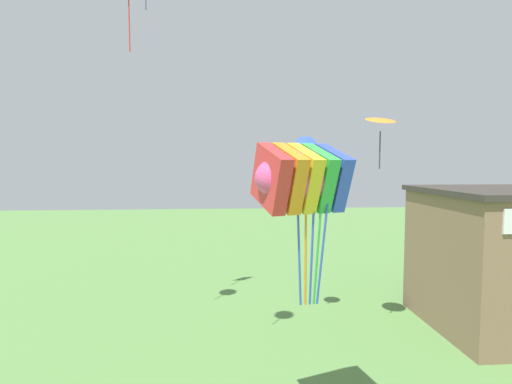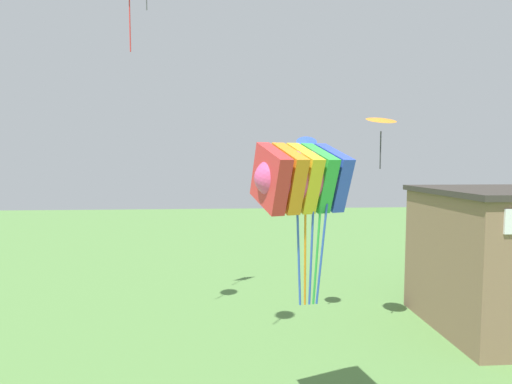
{
  "view_description": "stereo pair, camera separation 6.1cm",
  "coord_description": "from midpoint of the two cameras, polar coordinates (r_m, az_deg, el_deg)",
  "views": [
    {
      "loc": [
        -0.91,
        -2.91,
        7.35
      ],
      "look_at": [
        0.0,
        9.26,
        6.44
      ],
      "focal_mm": 28.0,
      "sensor_mm": 36.0,
      "label": 1
    },
    {
      "loc": [
        -0.85,
        -2.91,
        7.35
      ],
      "look_at": [
        0.0,
        9.26,
        6.44
      ],
      "focal_mm": 28.0,
      "sensor_mm": 36.0,
      "label": 2
    }
  ],
  "objects": [
    {
      "name": "kite_rainbow_parafoil",
      "position": [
        9.86,
        6.29,
        2.03
      ],
      "size": [
        2.86,
        2.41,
        4.05
      ],
      "color": "#E54C8C"
    },
    {
      "name": "kite_blue_delta",
      "position": [
        17.49,
        7.05,
        7.06
      ],
      "size": [
        0.96,
        0.86,
        1.83
      ],
      "color": "blue"
    },
    {
      "name": "kite_orange_delta",
      "position": [
        16.77,
        17.26,
        9.79
      ],
      "size": [
        1.28,
        1.26,
        2.18
      ],
      "color": "orange"
    }
  ]
}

